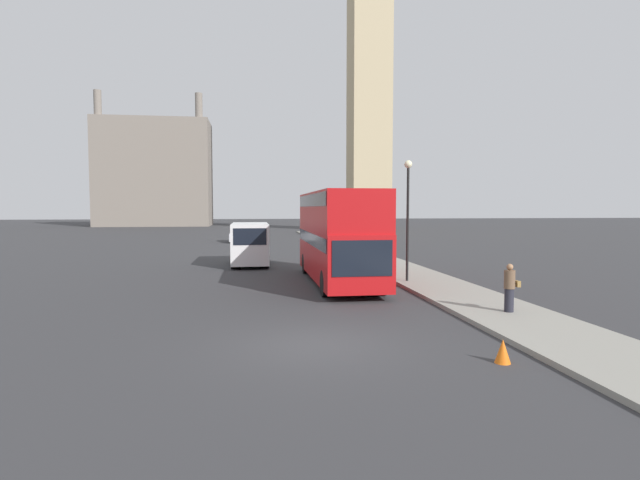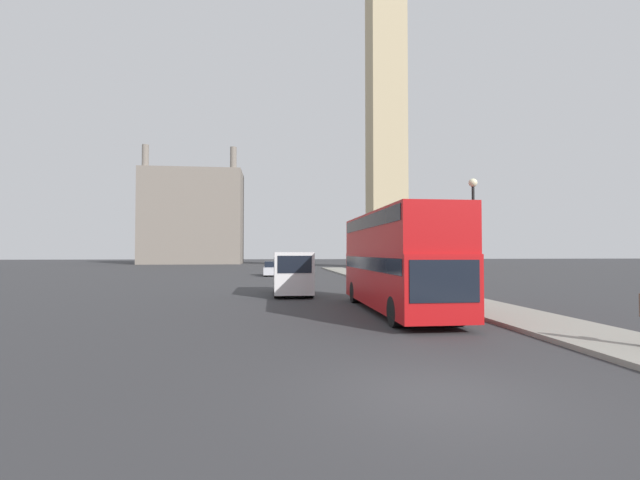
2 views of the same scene
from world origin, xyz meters
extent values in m
plane|color=#333335|center=(0.00, 0.00, 0.00)|extent=(300.00, 300.00, 0.00)
cube|color=gray|center=(6.61, 0.00, 0.07)|extent=(3.23, 120.00, 0.15)
cube|color=tan|center=(16.72, 64.10, 24.60)|extent=(5.97, 5.97, 49.21)
cube|color=slate|center=(-20.22, 89.84, 10.30)|extent=(21.36, 11.39, 20.59)
cylinder|color=slate|center=(-29.29, 85.00, 22.86)|extent=(1.37, 1.37, 4.53)
cylinder|color=slate|center=(-11.14, 85.00, 22.86)|extent=(1.37, 1.37, 4.53)
cube|color=#B71114|center=(2.45, 10.46, 1.41)|extent=(2.59, 10.33, 2.23)
cube|color=#B71114|center=(2.45, 10.46, 3.39)|extent=(2.59, 10.12, 1.73)
cube|color=black|center=(2.45, 10.46, 2.10)|extent=(2.63, 9.91, 0.55)
cube|color=black|center=(2.45, 10.46, 3.88)|extent=(2.63, 9.71, 0.55)
cube|color=black|center=(2.45, 5.28, 1.68)|extent=(2.28, 0.03, 1.34)
cylinder|color=black|center=(1.52, 6.85, 0.53)|extent=(0.72, 1.07, 1.07)
cylinder|color=black|center=(3.38, 6.85, 0.53)|extent=(0.72, 1.07, 1.07)
cylinder|color=black|center=(1.52, 14.08, 0.53)|extent=(0.72, 1.07, 1.07)
cylinder|color=black|center=(3.38, 14.08, 0.53)|extent=(0.72, 1.07, 1.07)
cube|color=white|center=(-1.67, 18.37, 1.40)|extent=(2.19, 5.29, 2.37)
cube|color=black|center=(-1.67, 15.71, 1.92)|extent=(1.86, 0.02, 0.95)
cube|color=black|center=(-1.67, 16.65, 1.92)|extent=(2.22, 0.95, 0.76)
cylinder|color=black|center=(-2.49, 16.57, 0.39)|extent=(0.55, 0.77, 0.77)
cylinder|color=black|center=(-0.85, 16.57, 0.39)|extent=(0.55, 0.77, 0.77)
cylinder|color=black|center=(-2.49, 20.16, 0.39)|extent=(0.55, 0.77, 0.77)
cylinder|color=black|center=(-0.85, 20.16, 0.39)|extent=(0.55, 0.77, 0.77)
cylinder|color=#23232D|center=(6.71, 2.50, 0.53)|extent=(0.30, 0.30, 0.76)
cylinder|color=brown|center=(6.71, 2.50, 1.21)|extent=(0.35, 0.35, 0.60)
sphere|color=#9E704C|center=(6.71, 2.50, 1.62)|extent=(0.21, 0.21, 0.21)
cube|color=olive|center=(6.98, 2.50, 1.06)|extent=(0.12, 0.24, 0.20)
cylinder|color=black|center=(5.58, 9.70, 2.75)|extent=(0.12, 0.12, 5.21)
sphere|color=beige|center=(5.58, 9.70, 5.54)|extent=(0.36, 0.36, 0.36)
cube|color=silver|center=(-2.83, 39.78, 0.55)|extent=(1.85, 4.63, 0.79)
cube|color=black|center=(-2.83, 39.90, 1.27)|extent=(1.67, 2.22, 0.64)
cylinder|color=black|center=(-3.56, 38.30, 0.32)|extent=(0.41, 0.63, 0.63)
cylinder|color=black|center=(-2.11, 38.30, 0.32)|extent=(0.41, 0.63, 0.63)
cylinder|color=black|center=(-3.56, 41.27, 0.32)|extent=(0.41, 0.63, 0.63)
cylinder|color=black|center=(-2.11, 41.27, 0.32)|extent=(0.41, 0.63, 0.63)
cone|color=orange|center=(4.05, -2.10, 0.28)|extent=(0.36, 0.36, 0.55)
camera|label=1|loc=(-1.60, -12.57, 3.53)|focal=28.00mm
camera|label=2|loc=(-2.92, -7.52, 2.58)|focal=24.00mm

